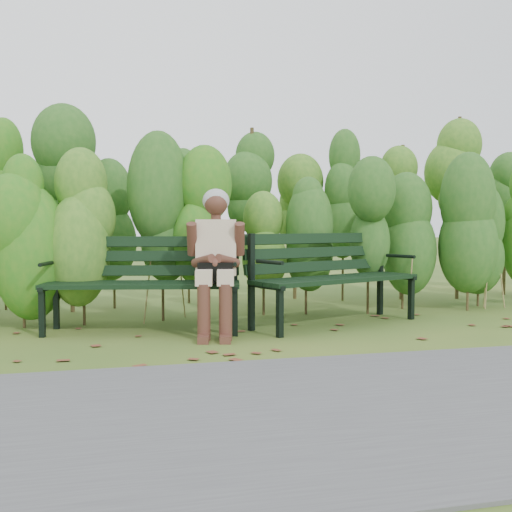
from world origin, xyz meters
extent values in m
plane|color=#30531C|center=(0.00, 0.00, 0.00)|extent=(80.00, 80.00, 0.00)
cube|color=#474749|center=(0.00, -2.20, 0.01)|extent=(60.00, 2.50, 0.01)
cylinder|color=#47381E|center=(-2.14, 1.30, 0.40)|extent=(0.03, 0.03, 0.80)
ellipsoid|color=#27751A|center=(-2.14, 1.30, 1.04)|extent=(0.64, 0.64, 1.44)
cylinder|color=#47381E|center=(-1.53, 1.30, 0.40)|extent=(0.03, 0.03, 0.80)
ellipsoid|color=#27751A|center=(-1.53, 1.30, 1.04)|extent=(0.64, 0.64, 1.44)
cylinder|color=#47381E|center=(-0.92, 1.30, 0.40)|extent=(0.03, 0.03, 0.80)
ellipsoid|color=#27751A|center=(-0.92, 1.30, 1.04)|extent=(0.64, 0.64, 1.44)
cylinder|color=#47381E|center=(-0.31, 1.30, 0.40)|extent=(0.03, 0.03, 0.80)
ellipsoid|color=#27751A|center=(-0.31, 1.30, 1.04)|extent=(0.64, 0.64, 1.44)
cylinder|color=#47381E|center=(0.31, 1.30, 0.40)|extent=(0.03, 0.03, 0.80)
ellipsoid|color=#27751A|center=(0.31, 1.30, 1.04)|extent=(0.64, 0.64, 1.44)
cylinder|color=#47381E|center=(0.92, 1.30, 0.40)|extent=(0.03, 0.03, 0.80)
ellipsoid|color=#27751A|center=(0.92, 1.30, 1.04)|extent=(0.64, 0.64, 1.44)
cylinder|color=#47381E|center=(1.53, 1.30, 0.40)|extent=(0.03, 0.03, 0.80)
ellipsoid|color=#27751A|center=(1.53, 1.30, 1.04)|extent=(0.64, 0.64, 1.44)
cylinder|color=#47381E|center=(2.14, 1.30, 0.40)|extent=(0.03, 0.03, 0.80)
ellipsoid|color=#27751A|center=(2.14, 1.30, 1.04)|extent=(0.64, 0.64, 1.44)
cylinder|color=#47381E|center=(2.75, 1.30, 0.40)|extent=(0.03, 0.03, 0.80)
ellipsoid|color=#27751A|center=(2.75, 1.30, 1.04)|extent=(0.64, 0.64, 1.44)
cylinder|color=#47381E|center=(3.36, 1.30, 0.40)|extent=(0.03, 0.03, 0.80)
ellipsoid|color=#27751A|center=(3.36, 1.30, 1.04)|extent=(0.64, 0.64, 1.44)
cylinder|color=#47381E|center=(-1.92, 2.30, 0.55)|extent=(0.04, 0.04, 1.10)
ellipsoid|color=#25581D|center=(-1.92, 2.30, 1.43)|extent=(0.70, 0.70, 1.98)
cylinder|color=#47381E|center=(-1.15, 2.30, 0.55)|extent=(0.04, 0.04, 1.10)
ellipsoid|color=#25581D|center=(-1.15, 2.30, 1.43)|extent=(0.70, 0.70, 1.98)
cylinder|color=#47381E|center=(-0.38, 2.30, 0.55)|extent=(0.04, 0.04, 1.10)
ellipsoid|color=#25581D|center=(-0.38, 2.30, 1.43)|extent=(0.70, 0.70, 1.98)
cylinder|color=#47381E|center=(0.38, 2.30, 0.55)|extent=(0.04, 0.04, 1.10)
ellipsoid|color=#25581D|center=(0.38, 2.30, 1.43)|extent=(0.70, 0.70, 1.98)
cylinder|color=#47381E|center=(1.15, 2.30, 0.55)|extent=(0.04, 0.04, 1.10)
ellipsoid|color=#25581D|center=(1.15, 2.30, 1.43)|extent=(0.70, 0.70, 1.98)
cylinder|color=#47381E|center=(1.92, 2.30, 0.55)|extent=(0.04, 0.04, 1.10)
ellipsoid|color=#25581D|center=(1.92, 2.30, 1.43)|extent=(0.70, 0.70, 1.98)
cylinder|color=#47381E|center=(2.69, 2.30, 0.55)|extent=(0.04, 0.04, 1.10)
ellipsoid|color=#25581D|center=(2.69, 2.30, 1.43)|extent=(0.70, 0.70, 1.98)
cylinder|color=#47381E|center=(3.46, 2.30, 0.55)|extent=(0.04, 0.04, 1.10)
ellipsoid|color=#25581D|center=(3.46, 2.30, 1.43)|extent=(0.70, 0.70, 1.98)
cylinder|color=#47381E|center=(4.22, 2.30, 0.55)|extent=(0.04, 0.04, 1.10)
ellipsoid|color=#25581D|center=(4.22, 2.30, 1.43)|extent=(0.70, 0.70, 1.98)
cube|color=brown|center=(-1.04, -1.07, 0.00)|extent=(0.11, 0.11, 0.01)
cube|color=brown|center=(0.60, 0.38, 0.00)|extent=(0.11, 0.11, 0.01)
cube|color=brown|center=(2.41, -0.07, 0.00)|extent=(0.10, 0.08, 0.01)
cube|color=brown|center=(-0.54, 0.45, 0.00)|extent=(0.11, 0.11, 0.01)
cube|color=brown|center=(0.66, 0.95, 0.00)|extent=(0.11, 0.11, 0.01)
cube|color=brown|center=(1.61, 0.43, 0.00)|extent=(0.09, 0.11, 0.01)
cube|color=brown|center=(-1.25, 0.47, 0.00)|extent=(0.10, 0.09, 0.01)
cube|color=brown|center=(-1.27, -0.46, 0.00)|extent=(0.11, 0.11, 0.01)
cube|color=brown|center=(0.71, -0.88, 0.00)|extent=(0.09, 0.07, 0.01)
cube|color=brown|center=(-1.69, 0.42, 0.00)|extent=(0.11, 0.10, 0.01)
cube|color=brown|center=(-0.71, 0.32, 0.00)|extent=(0.11, 0.11, 0.01)
cube|color=brown|center=(-1.58, 0.25, 0.00)|extent=(0.09, 0.10, 0.01)
cube|color=brown|center=(-0.72, 0.00, 0.00)|extent=(0.11, 0.11, 0.01)
cube|color=brown|center=(0.52, 0.37, 0.00)|extent=(0.08, 0.10, 0.01)
cube|color=brown|center=(1.49, -0.62, 0.00)|extent=(0.11, 0.11, 0.01)
cube|color=brown|center=(-1.82, 0.40, 0.00)|extent=(0.10, 0.09, 0.01)
cube|color=brown|center=(1.61, 0.99, 0.00)|extent=(0.11, 0.11, 0.01)
cube|color=brown|center=(0.42, -1.01, 0.00)|extent=(0.11, 0.11, 0.01)
cube|color=brown|center=(0.16, -0.06, 0.00)|extent=(0.11, 0.11, 0.01)
cube|color=brown|center=(-1.18, -0.95, 0.00)|extent=(0.10, 0.08, 0.01)
cube|color=brown|center=(-1.80, -0.01, 0.00)|extent=(0.10, 0.09, 0.01)
cube|color=brown|center=(-0.46, 0.99, 0.00)|extent=(0.09, 0.10, 0.01)
cube|color=brown|center=(-0.22, -0.12, 0.00)|extent=(0.09, 0.07, 0.01)
cube|color=brown|center=(1.43, 0.33, 0.00)|extent=(0.11, 0.11, 0.01)
cube|color=brown|center=(1.75, 0.84, 0.00)|extent=(0.09, 0.08, 0.01)
cube|color=brown|center=(0.80, 0.64, 0.00)|extent=(0.09, 0.08, 0.01)
cube|color=brown|center=(-0.45, -0.01, 0.00)|extent=(0.11, 0.11, 0.01)
cube|color=brown|center=(-0.36, -1.12, 0.00)|extent=(0.11, 0.09, 0.01)
cube|color=black|center=(-1.14, 0.35, 0.47)|extent=(1.88, 0.50, 0.04)
cube|color=black|center=(-1.11, 0.48, 0.47)|extent=(1.88, 0.50, 0.04)
cube|color=black|center=(-1.08, 0.61, 0.47)|extent=(1.88, 0.50, 0.04)
cube|color=black|center=(-1.06, 0.74, 0.47)|extent=(1.88, 0.50, 0.04)
cube|color=black|center=(-1.04, 0.84, 0.59)|extent=(1.87, 0.45, 0.11)
cube|color=black|center=(-1.03, 0.85, 0.74)|extent=(1.87, 0.45, 0.11)
cube|color=black|center=(-1.03, 0.87, 0.88)|extent=(1.87, 0.45, 0.11)
cube|color=black|center=(-2.03, 0.53, 0.24)|extent=(0.06, 0.06, 0.47)
cube|color=black|center=(-1.93, 0.97, 0.47)|extent=(0.06, 0.06, 0.95)
cube|color=black|center=(-1.98, 0.73, 0.45)|extent=(0.16, 0.53, 0.04)
cylinder|color=black|center=(-1.99, 0.68, 0.68)|extent=(0.12, 0.39, 0.04)
cube|color=black|center=(-0.25, 0.16, 0.24)|extent=(0.06, 0.06, 0.47)
cube|color=black|center=(-0.16, 0.60, 0.47)|extent=(0.06, 0.06, 0.95)
cube|color=black|center=(-0.21, 0.36, 0.45)|extent=(0.16, 0.53, 0.04)
cylinder|color=black|center=(-0.22, 0.31, 0.68)|extent=(0.12, 0.39, 0.04)
cube|color=black|center=(1.00, 0.34, 0.49)|extent=(1.85, 0.83, 0.04)
cube|color=black|center=(0.95, 0.46, 0.49)|extent=(1.85, 0.83, 0.04)
cube|color=black|center=(0.90, 0.59, 0.49)|extent=(1.85, 0.83, 0.04)
cube|color=black|center=(0.85, 0.72, 0.49)|extent=(1.85, 0.83, 0.04)
cube|color=black|center=(0.81, 0.81, 0.61)|extent=(1.83, 0.77, 0.11)
cube|color=black|center=(0.81, 0.82, 0.76)|extent=(1.83, 0.77, 0.11)
cube|color=black|center=(0.80, 0.84, 0.91)|extent=(1.83, 0.77, 0.11)
cube|color=black|center=(0.14, -0.02, 0.24)|extent=(0.07, 0.07, 0.49)
cube|color=black|center=(-0.03, 0.42, 0.49)|extent=(0.07, 0.07, 0.97)
cube|color=black|center=(0.06, 0.19, 0.46)|extent=(0.25, 0.52, 0.04)
cylinder|color=black|center=(0.08, 0.14, 0.70)|extent=(0.19, 0.39, 0.04)
cube|color=black|center=(1.87, 0.67, 0.24)|extent=(0.07, 0.07, 0.49)
cube|color=black|center=(1.70, 1.10, 0.49)|extent=(0.07, 0.07, 0.97)
cube|color=black|center=(1.79, 0.87, 0.46)|extent=(0.25, 0.52, 0.04)
cylinder|color=black|center=(1.81, 0.82, 0.70)|extent=(0.19, 0.39, 0.04)
cube|color=beige|center=(-0.54, 0.19, 0.57)|extent=(0.25, 0.48, 0.14)
cube|color=beige|center=(-0.34, 0.15, 0.57)|extent=(0.25, 0.48, 0.14)
cylinder|color=#502B1F|center=(-0.57, 0.01, 0.26)|extent=(0.14, 0.14, 0.52)
cylinder|color=#502B1F|center=(-0.38, -0.03, 0.26)|extent=(0.14, 0.14, 0.52)
cube|color=#502B1F|center=(-0.59, -0.07, 0.03)|extent=(0.14, 0.24, 0.07)
cube|color=#502B1F|center=(-0.40, -0.12, 0.03)|extent=(0.14, 0.24, 0.07)
cube|color=beige|center=(-0.38, 0.46, 0.83)|extent=(0.44, 0.35, 0.57)
cylinder|color=#502B1F|center=(-0.38, 0.44, 1.12)|extent=(0.10, 0.10, 0.11)
sphere|color=#502B1F|center=(-0.39, 0.43, 1.27)|extent=(0.23, 0.23, 0.23)
ellipsoid|color=gray|center=(-0.38, 0.46, 1.29)|extent=(0.27, 0.25, 0.24)
cylinder|color=#502B1F|center=(-0.62, 0.43, 0.92)|extent=(0.14, 0.24, 0.34)
cylinder|color=#502B1F|center=(-0.17, 0.33, 0.92)|extent=(0.14, 0.24, 0.34)
cylinder|color=#502B1F|center=(-0.54, 0.26, 0.72)|extent=(0.21, 0.31, 0.15)
cylinder|color=#502B1F|center=(-0.31, 0.21, 0.72)|extent=(0.28, 0.26, 0.15)
sphere|color=#502B1F|center=(-0.44, 0.17, 0.69)|extent=(0.12, 0.12, 0.12)
cube|color=black|center=(-0.44, 0.18, 0.62)|extent=(0.35, 0.20, 0.18)
camera|label=1|loc=(-1.42, -5.36, 1.06)|focal=42.00mm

